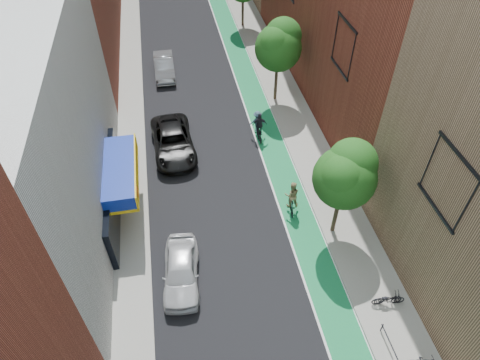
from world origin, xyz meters
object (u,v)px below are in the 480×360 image
parked_car_white (181,271)px  parked_car_black (173,142)px  cyclist_lane_near (292,199)px  parked_car_silver (164,66)px  cyclist_lane_far (257,124)px  cyclist_lane_mid (260,129)px

parked_car_white → parked_car_black: bearing=93.6°
cyclist_lane_near → parked_car_silver: bearing=-61.7°
parked_car_black → cyclist_lane_far: cyclist_lane_far is taller
parked_car_silver → parked_car_black: bearing=-89.9°
cyclist_lane_mid → cyclist_lane_far: size_ratio=1.04×
parked_car_white → cyclist_lane_far: size_ratio=2.26×
parked_car_black → cyclist_lane_far: bearing=3.6°
parked_car_black → parked_car_silver: size_ratio=1.25×
parked_car_white → parked_car_silver: parked_car_silver is taller
parked_car_black → cyclist_lane_near: bearing=-49.4°
cyclist_lane_mid → cyclist_lane_far: bearing=-76.0°
parked_car_silver → parked_car_white: bearing=-90.9°
parked_car_black → parked_car_silver: (0.00, 10.65, -0.04)m
parked_car_black → cyclist_lane_mid: size_ratio=2.83×
parked_car_white → parked_car_silver: size_ratio=0.96×
cyclist_lane_near → cyclist_lane_far: size_ratio=1.10×
parked_car_white → cyclist_lane_near: (7.03, 3.76, 0.19)m
cyclist_lane_near → cyclist_lane_far: bearing=-79.0°
parked_car_white → cyclist_lane_far: 13.21m
cyclist_lane_mid → cyclist_lane_far: (-0.07, 0.47, 0.09)m
parked_car_black → cyclist_lane_mid: (6.27, 0.25, 0.01)m
cyclist_lane_mid → parked_car_white: bearing=63.7°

